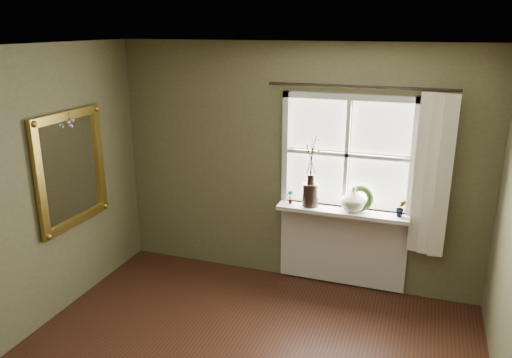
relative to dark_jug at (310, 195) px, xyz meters
The scene contains 13 objects.
ceiling 2.64m from the dark_jug, 95.61° to the right, with size 4.50×4.50×0.00m, color silver.
wall_back 0.38m from the dark_jug, 139.17° to the left, with size 4.00×0.10×2.60m, color brown.
window_frame 0.57m from the dark_jug, 17.65° to the left, with size 1.36×0.06×1.24m.
window_sill 0.37m from the dark_jug, ahead, with size 1.36×0.26×0.04m, color silver.
window_apron 0.68m from the dark_jug, 17.85° to the left, with size 1.36×0.04×0.88m, color silver.
dark_jug is the anchor object (origin of this frame).
cream_vase 0.45m from the dark_jug, ahead, with size 0.25×0.25×0.26m, color beige.
wreath 0.51m from the dark_jug, ahead, with size 0.27×0.27×0.07m, color #344A21.
potted_plant_left 0.22m from the dark_jug, behind, with size 0.08×0.05×0.15m, color #344A21.
potted_plant_right 0.92m from the dark_jug, ahead, with size 0.10×0.08×0.18m, color #344A21.
curtain 1.22m from the dark_jug, ahead, with size 0.36×0.12×1.59m, color silver.
curtain_rod 1.22m from the dark_jug, ahead, with size 0.03×0.03×1.84m, color black.
gilt_mirror 2.43m from the dark_jug, 154.84° to the right, with size 0.10×0.96×1.15m.
Camera 1 is at (1.30, -2.74, 2.75)m, focal length 35.00 mm.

